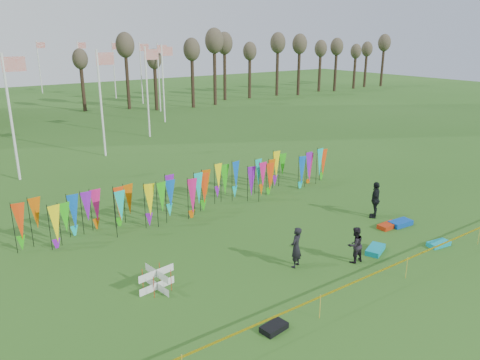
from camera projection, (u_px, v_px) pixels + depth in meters
ground at (326, 283)px, 17.87m from camera, size 160.00×160.00×0.00m
banner_row at (204, 187)px, 24.96m from camera, size 18.64×0.64×2.14m
caution_tape_near at (354, 283)px, 16.33m from camera, size 26.00×0.02×0.90m
tree_line at (267, 54)px, 67.89m from camera, size 53.92×1.92×7.84m
box_kite at (157, 280)px, 17.26m from camera, size 0.77×0.77×0.85m
person_left at (296, 247)px, 18.88m from camera, size 0.76×0.67×1.72m
person_mid at (355, 245)px, 19.30m from camera, size 0.79×0.52×1.55m
person_right at (375, 200)px, 23.98m from camera, size 1.28×1.18×1.91m
kite_bag_turquoise at (375, 250)px, 20.35m from camera, size 1.29×0.99×0.23m
kite_bag_blue at (400, 223)px, 23.18m from camera, size 1.21×0.69×0.25m
kite_bag_red at (389, 226)px, 22.92m from camera, size 1.16×0.55×0.21m
kite_bag_black at (274, 327)px, 15.00m from camera, size 0.94×0.63×0.20m
kite_bag_teal at (439, 244)px, 20.95m from camera, size 1.11×0.64×0.20m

